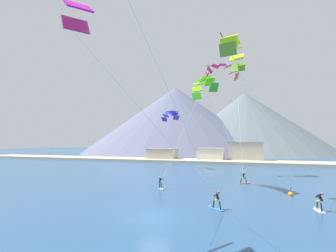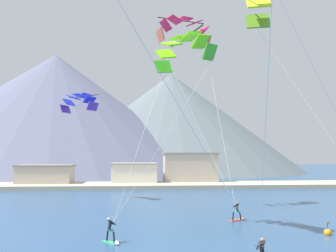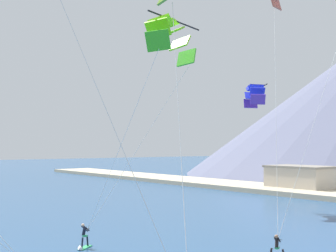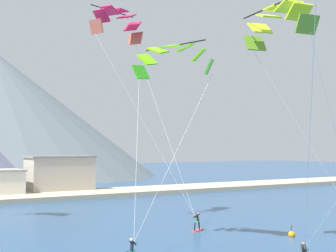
# 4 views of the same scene
# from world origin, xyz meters

# --- Properties ---
(ground_plane) EXTENTS (400.00, 400.00, 0.00)m
(ground_plane) POSITION_xyz_m (0.00, 0.00, 0.00)
(ground_plane) COLOR navy
(kitesurfer_near_lead) EXTENTS (1.36, 1.63, 1.73)m
(kitesurfer_near_lead) POSITION_xyz_m (-3.08, 10.34, 0.50)
(kitesurfer_near_lead) COLOR #33B266
(kitesurfer_near_lead) RESTS_ON ground
(kitesurfer_near_trail) EXTENTS (0.71, 1.78, 1.72)m
(kitesurfer_near_trail) POSITION_xyz_m (13.35, 6.28, 0.52)
(kitesurfer_near_trail) COLOR white
(kitesurfer_near_trail) RESTS_ON ground
(kitesurfer_mid_center) EXTENTS (1.75, 1.09, 1.71)m
(kitesurfer_mid_center) POSITION_xyz_m (7.38, 18.06, 0.48)
(kitesurfer_mid_center) COLOR #E54C33
(kitesurfer_mid_center) RESTS_ON ground
(kitesurfer_far_left) EXTENTS (1.60, 1.41, 1.70)m
(kitesurfer_far_left) POSITION_xyz_m (4.49, 3.96, 0.49)
(kitesurfer_far_left) COLOR #337FDB
(kitesurfer_far_left) RESTS_ON ground
(parafoil_kite_near_lead) EXTENTS (7.40, 6.24, 13.81)m
(parafoil_kite_near_lead) POSITION_xyz_m (1.92, 13.85, 14.04)
(parafoil_kite_near_lead) COLOR green
(parafoil_kite_near_trail) EXTENTS (8.18, 6.61, 15.57)m
(parafoil_kite_near_trail) POSITION_xyz_m (6.28, 7.20, 15.90)
(parafoil_kite_near_trail) COLOR #619224
(parafoil_kite_mid_center) EXTENTS (6.67, 10.53, 19.98)m
(parafoil_kite_mid_center) POSITION_xyz_m (3.67, 26.64, 20.00)
(parafoil_kite_mid_center) COLOR #C45944
(parafoil_kite_distant_high_outer) EXTENTS (5.40, 4.79, 2.32)m
(parafoil_kite_distant_high_outer) POSITION_xyz_m (-9.16, 34.26, 12.71)
(parafoil_kite_distant_high_outer) COLOR #5C33AE
(race_marker_buoy) EXTENTS (0.56, 0.56, 1.02)m
(race_marker_buoy) POSITION_xyz_m (12.16, 11.72, 0.16)
(race_marker_buoy) COLOR orange
(race_marker_buoy) RESTS_ON ground
(shoreline_strip) EXTENTS (180.00, 10.00, 0.70)m
(shoreline_strip) POSITION_xyz_m (0.00, 51.57, 0.35)
(shoreline_strip) COLOR #BCAD8E
(shoreline_strip) RESTS_ON ground
(shore_building_harbour_front) EXTENTS (8.49, 6.63, 4.19)m
(shore_building_harbour_front) POSITION_xyz_m (-2.21, 55.60, 2.11)
(shore_building_harbour_front) COLOR silver
(shore_building_harbour_front) RESTS_ON ground
(shore_building_promenade_mid) EXTENTS (9.72, 6.01, 3.92)m
(shore_building_promenade_mid) POSITION_xyz_m (-18.01, 54.05, 1.97)
(shore_building_promenade_mid) COLOR #B7AD9E
(shore_building_promenade_mid) RESTS_ON ground
(shore_building_quay_east) EXTENTS (10.30, 5.79, 6.08)m
(shore_building_quay_east) POSITION_xyz_m (8.33, 56.54, 3.05)
(shore_building_quay_east) COLOR #B7AD9E
(shore_building_quay_east) RESTS_ON ground
(mountain_peak_west_ridge) EXTENTS (104.37, 104.37, 38.39)m
(mountain_peak_west_ridge) POSITION_xyz_m (-28.66, 108.39, 19.19)
(mountain_peak_west_ridge) COLOR slate
(mountain_peak_west_ridge) RESTS_ON ground
(mountain_peak_central_summit) EXTENTS (89.81, 89.81, 34.47)m
(mountain_peak_central_summit) POSITION_xyz_m (10.04, 117.16, 17.24)
(mountain_peak_central_summit) COLOR slate
(mountain_peak_central_summit) RESTS_ON ground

